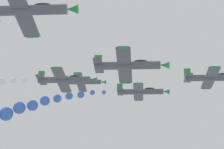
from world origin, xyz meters
TOP-DOWN VIEW (x-y plane):
  - airplane_lead at (-0.58, 16.97)m, footprint 9.39×10.35m
  - airplane_left_inner at (-11.65, 4.93)m, footprint 9.37×10.35m
  - smoke_trail_left_inner at (-7.36, -19.54)m, footprint 8.62×24.56m
  - airplane_right_inner at (12.12, 3.22)m, footprint 9.08×10.35m
  - airplane_left_outer at (-0.67, -8.16)m, footprint 9.22×10.35m
  - airplane_right_outer at (-25.09, -8.83)m, footprint 9.12×10.35m
  - airplane_trailing at (25.12, -7.24)m, footprint 9.08×10.35m

SIDE VIEW (x-z plane):
  - smoke_trail_left_inner at x=-7.36m, z-range 127.00..135.46m
  - airplane_left_inner at x=-11.65m, z-range 133.91..137.04m
  - airplane_right_inner at x=12.12m, z-range 134.33..138.00m
  - airplane_left_outer at x=-0.67m, z-range 134.59..138.02m
  - airplane_lead at x=-0.58m, z-range 134.78..137.89m
  - airplane_right_outer at x=-25.09m, z-range 137.77..141.33m
  - airplane_trailing at x=25.12m, z-range 138.00..141.69m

